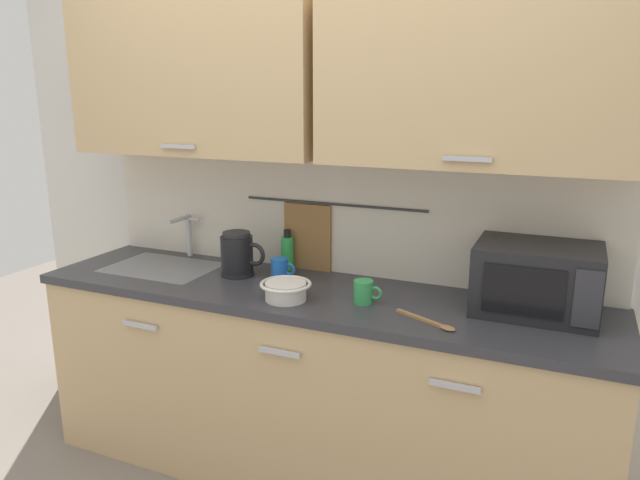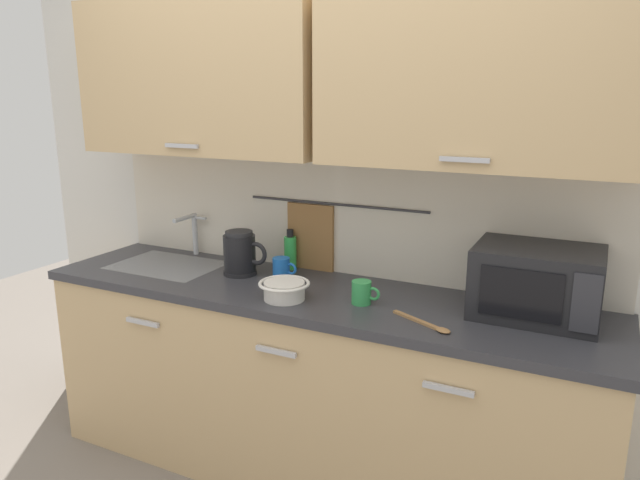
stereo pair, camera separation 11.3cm
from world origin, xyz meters
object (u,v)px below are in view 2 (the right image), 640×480
object	(u,v)px
mug_near_sink	(282,268)
wooden_spoon	(428,324)
mug_by_kettle	(362,292)
microwave	(537,282)
mixing_bowl	(284,289)
dish_soap_bottle	(290,252)
electric_kettle	(240,253)

from	to	relation	value
mug_near_sink	wooden_spoon	distance (m)	0.82
mug_near_sink	wooden_spoon	xyz separation A→B (m)	(0.77, -0.27, -0.04)
mug_near_sink	wooden_spoon	bearing A→B (deg)	-19.11
mug_by_kettle	wooden_spoon	size ratio (longest dim) A/B	0.46
microwave	mug_near_sink	bearing A→B (deg)	-179.30
microwave	wooden_spoon	distance (m)	0.46
mixing_bowl	wooden_spoon	world-z (taller)	mixing_bowl
mug_by_kettle	dish_soap_bottle	bearing A→B (deg)	149.00
electric_kettle	dish_soap_bottle	xyz separation A→B (m)	(0.17, 0.18, -0.01)
electric_kettle	mixing_bowl	distance (m)	0.42
wooden_spoon	mixing_bowl	bearing A→B (deg)	178.46
electric_kettle	mug_by_kettle	size ratio (longest dim) A/B	1.89
mug_near_sink	mixing_bowl	bearing A→B (deg)	-58.17
microwave	electric_kettle	distance (m)	1.31
mug_by_kettle	electric_kettle	bearing A→B (deg)	169.94
electric_kettle	mug_by_kettle	bearing A→B (deg)	-10.06
electric_kettle	mug_near_sink	world-z (taller)	electric_kettle
mixing_bowl	dish_soap_bottle	bearing A→B (deg)	115.72
dish_soap_bottle	mixing_bowl	bearing A→B (deg)	-64.28
mug_near_sink	mug_by_kettle	size ratio (longest dim) A/B	1.00
mug_by_kettle	mug_near_sink	bearing A→B (deg)	161.46
dish_soap_bottle	mug_near_sink	size ratio (longest dim) A/B	1.63
dish_soap_bottle	mug_near_sink	distance (m)	0.15
microwave	wooden_spoon	size ratio (longest dim) A/B	1.77
mixing_bowl	wooden_spoon	bearing A→B (deg)	-1.54
microwave	mug_by_kettle	size ratio (longest dim) A/B	3.83
electric_kettle	mug_near_sink	bearing A→B (deg)	10.54
dish_soap_bottle	mixing_bowl	distance (m)	0.44
mug_near_sink	microwave	bearing A→B (deg)	0.70
mug_by_kettle	wooden_spoon	world-z (taller)	mug_by_kettle
mug_by_kettle	mixing_bowl	bearing A→B (deg)	-162.85
electric_kettle	wooden_spoon	bearing A→B (deg)	-13.29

